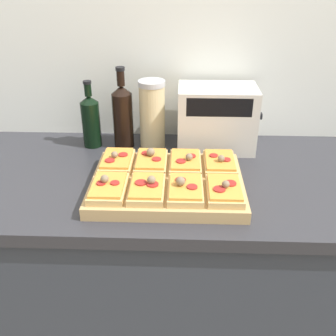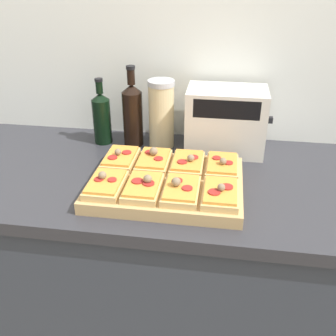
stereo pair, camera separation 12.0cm
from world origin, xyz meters
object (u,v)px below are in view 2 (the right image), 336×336
wine_bottle (133,114)px  cutting_board (167,184)px  grain_jar_tall (161,114)px  toaster_oven (226,120)px  olive_oil_bottle (102,117)px

wine_bottle → cutting_board: bearing=-60.5°
grain_jar_tall → toaster_oven: (0.23, -0.00, -0.01)m
olive_oil_bottle → wine_bottle: 0.12m
toaster_oven → wine_bottle: bearing=179.9°
grain_jar_tall → wine_bottle: bearing=-180.0°
olive_oil_bottle → wine_bottle: bearing=-0.0°
cutting_board → wine_bottle: 0.37m
olive_oil_bottle → grain_jar_tall: size_ratio=0.99×
olive_oil_bottle → wine_bottle: size_ratio=0.83×
grain_jar_tall → toaster_oven: bearing=-0.2°
wine_bottle → grain_jar_tall: (0.11, 0.00, 0.00)m
grain_jar_tall → toaster_oven: size_ratio=0.83×
wine_bottle → grain_jar_tall: 0.11m
olive_oil_bottle → grain_jar_tall: 0.23m
cutting_board → olive_oil_bottle: size_ratio=1.84×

